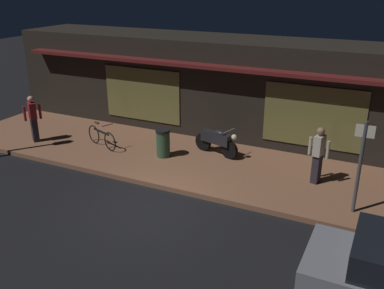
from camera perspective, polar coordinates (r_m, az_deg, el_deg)
ground_plane at (r=11.43m, az=-5.92°, el=-8.33°), size 60.00×60.00×0.00m
sidewalk_slab at (r=13.75m, az=0.54°, el=-2.47°), size 18.00×4.00×0.15m
storefront_building at (r=16.17m, az=5.71°, el=7.60°), size 18.00×3.30×3.60m
motorcycle at (r=14.05m, az=3.35°, el=0.56°), size 1.67×0.69×0.97m
bicycle_parked at (r=15.05m, az=-12.00°, el=0.99°), size 1.57×0.66×0.91m
person_photographer at (r=16.07m, az=-20.49°, el=3.36°), size 0.44×0.56×1.67m
person_bystander at (r=12.47m, az=16.53°, el=-1.24°), size 0.61×0.42×1.67m
sign_post at (r=11.03m, az=21.60°, el=-2.21°), size 0.44×0.09×2.40m
trash_bin at (r=13.92m, az=-3.88°, el=0.23°), size 0.48×0.48×0.93m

